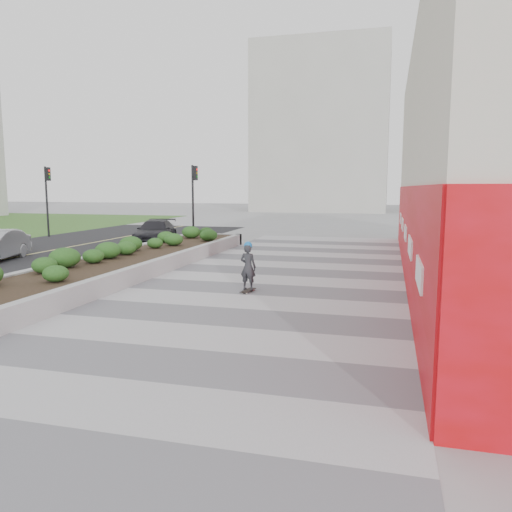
{
  "coord_description": "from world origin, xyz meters",
  "views": [
    {
      "loc": [
        3.41,
        -8.83,
        2.96
      ],
      "look_at": [
        -0.08,
        4.22,
        1.1
      ],
      "focal_mm": 35.0,
      "sensor_mm": 36.0,
      "label": 1
    }
  ],
  "objects_px": {
    "planter": "(129,259)",
    "car_dark": "(155,232)",
    "traffic_signal_far": "(47,191)",
    "skateboarder": "(248,267)",
    "traffic_signal_near": "(194,191)"
  },
  "relations": [
    {
      "from": "planter",
      "to": "car_dark",
      "type": "bearing_deg",
      "value": 110.19
    },
    {
      "from": "traffic_signal_far",
      "to": "skateboarder",
      "type": "height_order",
      "value": "traffic_signal_far"
    },
    {
      "from": "car_dark",
      "to": "traffic_signal_near",
      "type": "bearing_deg",
      "value": 47.01
    },
    {
      "from": "traffic_signal_far",
      "to": "skateboarder",
      "type": "distance_m",
      "value": 20.41
    },
    {
      "from": "planter",
      "to": "traffic_signal_near",
      "type": "height_order",
      "value": "traffic_signal_near"
    },
    {
      "from": "car_dark",
      "to": "planter",
      "type": "bearing_deg",
      "value": -84.3
    },
    {
      "from": "planter",
      "to": "traffic_signal_near",
      "type": "xyz_separation_m",
      "value": [
        -1.73,
        10.5,
        2.34
      ]
    },
    {
      "from": "traffic_signal_far",
      "to": "skateboarder",
      "type": "relative_size",
      "value": 2.88
    },
    {
      "from": "planter",
      "to": "traffic_signal_far",
      "type": "xyz_separation_m",
      "value": [
        -10.93,
        10.0,
        2.34
      ]
    },
    {
      "from": "planter",
      "to": "traffic_signal_near",
      "type": "bearing_deg",
      "value": 99.35
    },
    {
      "from": "car_dark",
      "to": "traffic_signal_far",
      "type": "bearing_deg",
      "value": 152.42
    },
    {
      "from": "planter",
      "to": "car_dark",
      "type": "height_order",
      "value": "car_dark"
    },
    {
      "from": "skateboarder",
      "to": "car_dark",
      "type": "bearing_deg",
      "value": 136.05
    },
    {
      "from": "traffic_signal_near",
      "to": "skateboarder",
      "type": "xyz_separation_m",
      "value": [
        6.83,
        -12.96,
        -2.02
      ]
    },
    {
      "from": "traffic_signal_far",
      "to": "traffic_signal_near",
      "type": "bearing_deg",
      "value": 3.11
    }
  ]
}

